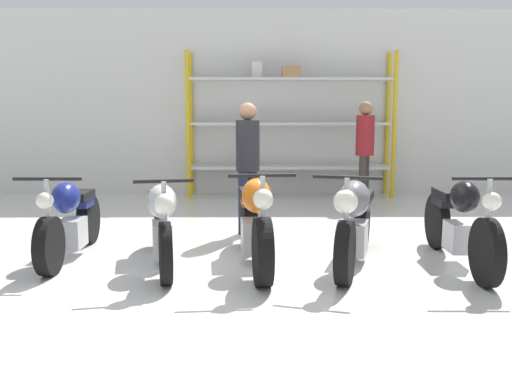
{
  "coord_description": "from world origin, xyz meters",
  "views": [
    {
      "loc": [
        -0.05,
        -6.37,
        1.69
      ],
      "look_at": [
        0.0,
        0.4,
        0.7
      ],
      "focal_mm": 40.0,
      "sensor_mm": 36.0,
      "label": 1
    }
  ],
  "objects_px": {
    "motorcycle_grey": "(355,221)",
    "person_browsing": "(248,157)",
    "person_near_rack": "(365,144)",
    "motorcycle_silver": "(162,222)",
    "motorcycle_black": "(459,222)",
    "shelving_rack": "(288,121)",
    "motorcycle_orange": "(255,223)",
    "motorcycle_blue": "(70,220)"
  },
  "relations": [
    {
      "from": "shelving_rack",
      "to": "motorcycle_black",
      "type": "distance_m",
      "value": 5.3
    },
    {
      "from": "person_near_rack",
      "to": "motorcycle_silver",
      "type": "bearing_deg",
      "value": 79.81
    },
    {
      "from": "motorcycle_blue",
      "to": "motorcycle_black",
      "type": "bearing_deg",
      "value": 85.49
    },
    {
      "from": "person_near_rack",
      "to": "motorcycle_black",
      "type": "bearing_deg",
      "value": 120.78
    },
    {
      "from": "person_browsing",
      "to": "person_near_rack",
      "type": "distance_m",
      "value": 3.06
    },
    {
      "from": "shelving_rack",
      "to": "motorcycle_grey",
      "type": "height_order",
      "value": "shelving_rack"
    },
    {
      "from": "motorcycle_grey",
      "to": "motorcycle_black",
      "type": "xyz_separation_m",
      "value": [
        1.14,
        -0.0,
        -0.01
      ]
    },
    {
      "from": "motorcycle_blue",
      "to": "person_browsing",
      "type": "xyz_separation_m",
      "value": [
        2.01,
        1.27,
        0.61
      ]
    },
    {
      "from": "motorcycle_grey",
      "to": "shelving_rack",
      "type": "bearing_deg",
      "value": -158.28
    },
    {
      "from": "motorcycle_blue",
      "to": "person_browsing",
      "type": "relative_size",
      "value": 1.14
    },
    {
      "from": "motorcycle_orange",
      "to": "motorcycle_grey",
      "type": "xyz_separation_m",
      "value": [
        1.08,
        -0.03,
        0.02
      ]
    },
    {
      "from": "motorcycle_silver",
      "to": "motorcycle_orange",
      "type": "distance_m",
      "value": 1.01
    },
    {
      "from": "motorcycle_orange",
      "to": "motorcycle_grey",
      "type": "height_order",
      "value": "motorcycle_orange"
    },
    {
      "from": "motorcycle_grey",
      "to": "person_near_rack",
      "type": "relative_size",
      "value": 1.15
    },
    {
      "from": "motorcycle_grey",
      "to": "motorcycle_black",
      "type": "relative_size",
      "value": 0.95
    },
    {
      "from": "motorcycle_blue",
      "to": "person_near_rack",
      "type": "xyz_separation_m",
      "value": [
        4.04,
        3.57,
        0.64
      ]
    },
    {
      "from": "motorcycle_orange",
      "to": "person_near_rack",
      "type": "distance_m",
      "value": 4.39
    },
    {
      "from": "shelving_rack",
      "to": "motorcycle_black",
      "type": "relative_size",
      "value": 1.8
    },
    {
      "from": "motorcycle_grey",
      "to": "person_browsing",
      "type": "relative_size",
      "value": 1.18
    },
    {
      "from": "motorcycle_silver",
      "to": "motorcycle_grey",
      "type": "xyz_separation_m",
      "value": [
        2.08,
        -0.0,
        0.01
      ]
    },
    {
      "from": "shelving_rack",
      "to": "motorcycle_silver",
      "type": "relative_size",
      "value": 1.99
    },
    {
      "from": "motorcycle_grey",
      "to": "motorcycle_silver",
      "type": "bearing_deg",
      "value": -73.09
    },
    {
      "from": "shelving_rack",
      "to": "person_near_rack",
      "type": "height_order",
      "value": "shelving_rack"
    },
    {
      "from": "shelving_rack",
      "to": "person_browsing",
      "type": "relative_size",
      "value": 2.23
    },
    {
      "from": "motorcycle_silver",
      "to": "person_near_rack",
      "type": "height_order",
      "value": "person_near_rack"
    },
    {
      "from": "shelving_rack",
      "to": "person_browsing",
      "type": "xyz_separation_m",
      "value": [
        -0.75,
        -3.35,
        -0.41
      ]
    },
    {
      "from": "motorcycle_orange",
      "to": "person_near_rack",
      "type": "xyz_separation_m",
      "value": [
        1.94,
        3.89,
        0.61
      ]
    },
    {
      "from": "motorcycle_grey",
      "to": "motorcycle_blue",
      "type": "bearing_deg",
      "value": -79.23
    },
    {
      "from": "motorcycle_grey",
      "to": "person_browsing",
      "type": "distance_m",
      "value": 2.07
    },
    {
      "from": "shelving_rack",
      "to": "motorcycle_orange",
      "type": "distance_m",
      "value": 5.08
    },
    {
      "from": "motorcycle_black",
      "to": "person_near_rack",
      "type": "height_order",
      "value": "person_near_rack"
    },
    {
      "from": "motorcycle_orange",
      "to": "motorcycle_black",
      "type": "distance_m",
      "value": 2.21
    },
    {
      "from": "shelving_rack",
      "to": "person_near_rack",
      "type": "distance_m",
      "value": 1.7
    },
    {
      "from": "motorcycle_orange",
      "to": "shelving_rack",
      "type": "bearing_deg",
      "value": 167.21
    },
    {
      "from": "shelving_rack",
      "to": "motorcycle_black",
      "type": "height_order",
      "value": "shelving_rack"
    },
    {
      "from": "motorcycle_orange",
      "to": "person_browsing",
      "type": "distance_m",
      "value": 1.7
    },
    {
      "from": "person_browsing",
      "to": "motorcycle_orange",
      "type": "bearing_deg",
      "value": 139.45
    },
    {
      "from": "shelving_rack",
      "to": "motorcycle_blue",
      "type": "distance_m",
      "value": 5.48
    },
    {
      "from": "motorcycle_blue",
      "to": "motorcycle_grey",
      "type": "distance_m",
      "value": 3.2
    },
    {
      "from": "motorcycle_silver",
      "to": "person_near_rack",
      "type": "xyz_separation_m",
      "value": [
        2.95,
        3.91,
        0.6
      ]
    },
    {
      "from": "motorcycle_grey",
      "to": "motorcycle_black",
      "type": "bearing_deg",
      "value": 106.79
    },
    {
      "from": "shelving_rack",
      "to": "person_browsing",
      "type": "bearing_deg",
      "value": -102.62
    }
  ]
}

